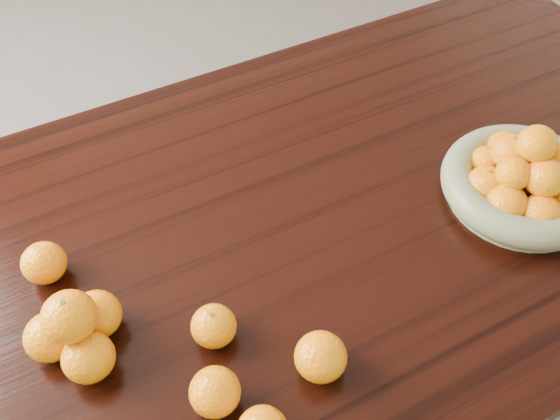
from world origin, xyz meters
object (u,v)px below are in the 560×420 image
orange_pyramid (76,331)px  loose_orange_0 (214,326)px  fruit_bowl (525,180)px  dining_table (289,255)px

orange_pyramid → loose_orange_0: bearing=-22.7°
fruit_bowl → loose_orange_0: size_ratio=4.23×
dining_table → orange_pyramid: size_ratio=12.91×
dining_table → loose_orange_0: bearing=-145.5°
fruit_bowl → dining_table: bearing=161.2°
orange_pyramid → loose_orange_0: orange_pyramid is taller
loose_orange_0 → fruit_bowl: bearing=0.4°
dining_table → fruit_bowl: 0.47m
fruit_bowl → loose_orange_0: (-0.64, -0.00, -0.01)m
fruit_bowl → orange_pyramid: fruit_bowl is taller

